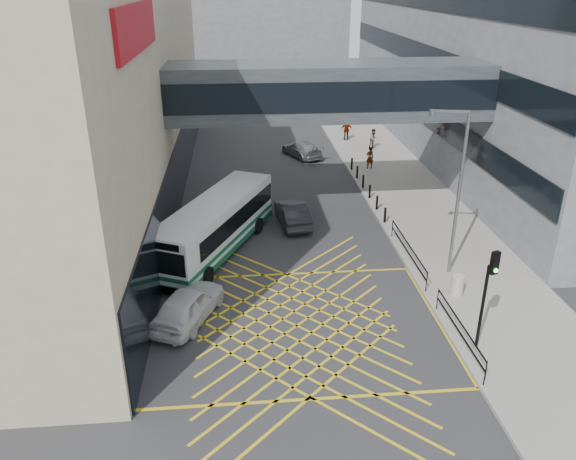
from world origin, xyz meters
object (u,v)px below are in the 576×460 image
object	(u,v)px
bus	(216,224)
pedestrian_c	(347,130)
litter_bin	(457,285)
car_white	(188,305)
car_silver	(302,149)
street_lamp	(456,185)
pedestrian_a	(370,158)
pedestrian_b	(374,139)
car_dark	(292,213)
traffic_light	(488,286)

from	to	relation	value
bus	pedestrian_c	world-z (taller)	bus
bus	litter_bin	size ratio (longest dim) A/B	10.48
car_white	car_silver	world-z (taller)	car_white
bus	street_lamp	bearing A→B (deg)	6.78
street_lamp	pedestrian_a	world-z (taller)	street_lamp
bus	pedestrian_b	xyz separation A→B (m)	(12.59, 18.02, -0.54)
litter_bin	pedestrian_b	bearing A→B (deg)	85.86
bus	litter_bin	bearing A→B (deg)	-3.31
litter_bin	street_lamp	bearing A→B (deg)	83.46
car_dark	car_white	bearing A→B (deg)	54.41
car_dark	pedestrian_a	size ratio (longest dim) A/B	2.71
litter_bin	car_white	bearing A→B (deg)	-176.64
bus	pedestrian_a	size ratio (longest dim) A/B	6.18
car_dark	litter_bin	distance (m)	11.14
car_silver	car_white	bearing A→B (deg)	48.17
traffic_light	pedestrian_a	xyz separation A→B (m)	(0.79, 22.51, -1.92)
car_white	pedestrian_c	xyz separation A→B (m)	(11.91, 27.50, 0.31)
car_white	pedestrian_c	size ratio (longest dim) A/B	2.63
car_silver	pedestrian_c	distance (m)	6.14
bus	car_dark	bearing A→B (deg)	61.21
bus	traffic_light	xyz separation A→B (m)	(10.28, -9.79, 1.37)
car_white	traffic_light	bearing A→B (deg)	-173.32
pedestrian_a	pedestrian_c	xyz separation A→B (m)	(-0.21, 8.22, 0.07)
car_silver	litter_bin	distance (m)	23.03
car_silver	street_lamp	bearing A→B (deg)	78.95
bus	street_lamp	world-z (taller)	street_lamp
car_silver	pedestrian_c	size ratio (longest dim) A/B	2.40
car_white	pedestrian_b	xyz separation A→B (m)	(13.65, 24.56, 0.24)
bus	pedestrian_a	xyz separation A→B (m)	(11.07, 12.73, -0.54)
traffic_light	pedestrian_c	distance (m)	30.80
car_dark	pedestrian_a	bearing A→B (deg)	-131.97
car_dark	traffic_light	bearing A→B (deg)	108.16
pedestrian_a	pedestrian_b	distance (m)	5.50
street_lamp	litter_bin	distance (m)	4.58
car_dark	car_silver	distance (m)	13.77
street_lamp	litter_bin	xyz separation A→B (m)	(-0.25, -2.19, -4.01)
street_lamp	litter_bin	world-z (taller)	street_lamp
pedestrian_a	pedestrian_b	world-z (taller)	pedestrian_b
car_silver	pedestrian_a	bearing A→B (deg)	115.20
car_silver	traffic_light	size ratio (longest dim) A/B	1.02
pedestrian_a	car_silver	bearing A→B (deg)	-49.75
pedestrian_a	street_lamp	bearing A→B (deg)	81.16
car_white	pedestrian_a	size ratio (longest dim) A/B	2.87
car_dark	car_silver	xyz separation A→B (m)	(2.11, 13.61, -0.03)
street_lamp	litter_bin	bearing A→B (deg)	-85.26
car_dark	street_lamp	xyz separation A→B (m)	(6.83, -6.80, 3.96)
traffic_light	pedestrian_c	xyz separation A→B (m)	(0.58, 30.74, -1.84)
car_dark	car_silver	size ratio (longest dim) A/B	1.04
bus	car_dark	size ratio (longest dim) A/B	2.28
litter_bin	pedestrian_a	size ratio (longest dim) A/B	0.59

